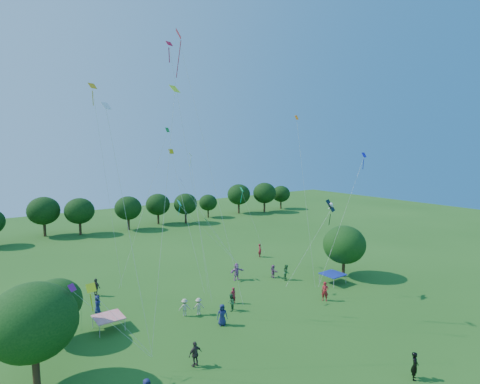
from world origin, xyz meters
The scene contains 38 objects.
near_tree_west centered at (-15.91, 13.34, 4.30)m, with size 5.22×5.22×6.66m.
near_tree_north centered at (-13.74, 18.80, 3.13)m, with size 3.82×3.82×4.86m.
near_tree_east centered at (15.65, 15.32, 3.75)m, with size 4.80×4.80×5.91m.
treeline centered at (-1.73, 55.43, 4.09)m, with size 88.01×8.77×6.77m.
tent_red_stripe centered at (-10.03, 18.39, 1.04)m, with size 2.20×2.20×1.10m.
tent_blue centered at (12.91, 14.58, 1.04)m, with size 2.20×2.20×1.10m.
man_in_black centered at (3.75, 0.20, 0.90)m, with size 0.67×0.43×1.81m, color black.
crowd_person_1 centered at (12.74, 26.96, 0.91)m, with size 0.68×0.44×1.82m, color maroon.
crowd_person_2 centered at (0.01, 15.41, 0.79)m, with size 0.78×0.42×1.57m, color #296036.
crowd_person_3 centered at (-3.87, 16.96, 0.77)m, with size 1.01×0.45×1.55m, color #ADAB8A.
crowd_person_4 centered at (-6.87, 9.69, 0.87)m, with size 1.02×0.47×1.74m, color #38322D.
crowd_person_5 centered at (5.05, 21.60, 0.95)m, with size 1.78×0.63×1.90m, color #A661A0.
crowd_person_6 centered at (-2.16, 13.56, 0.90)m, with size 0.89×0.48×1.80m, color #1B224F.
crowd_person_7 centered at (1.08, 16.61, 0.79)m, with size 0.59×0.38×1.58m, color maroon.
crowd_person_8 centered at (9.59, 18.36, 0.86)m, with size 0.84×0.46×1.71m, color #275C2E.
crowd_person_9 centered at (-2.75, 16.45, 0.76)m, with size 0.99×0.45×1.52m, color #B5AC91.
crowd_person_10 centered at (-8.94, 26.11, 0.90)m, with size 1.05×0.48×1.80m, color #3C3730.
crowd_person_11 centered at (8.84, 19.75, 0.75)m, with size 1.40×0.50×1.50m, color #8D5281.
crowd_person_12 centered at (-9.92, 22.03, 0.80)m, with size 0.79×0.43×1.61m, color navy.
crowd_person_13 centered at (8.63, 11.92, 0.93)m, with size 0.70×0.45×1.86m, color maroon.
pirate_kite centered at (10.09, 12.80, 9.01)m, with size 5.12×2.16×8.32m.
red_high_kite centered at (-3.13, 16.88, 20.08)m, with size 3.90×4.69×23.05m.
small_kite_0 centered at (-4.37, 15.89, 16.78)m, with size 3.58×0.74×21.55m.
small_kite_1 centered at (-9.08, 22.21, 16.13)m, with size 2.80×2.25×18.79m.
small_kite_2 centered at (-7.29, 11.92, 15.32)m, with size 3.07×1.60×17.61m.
small_kite_3 centered at (-3.50, 23.44, 12.46)m, with size 5.67×0.42×15.40m.
small_kite_4 centered at (-14.37, 22.15, 3.42)m, with size 3.38×4.17×2.86m.
small_kite_5 centered at (-13.10, 12.45, 5.34)m, with size 4.30×2.71×5.02m.
small_kite_6 centered at (-11.17, 11.08, 13.35)m, with size 2.37×1.10×16.05m.
small_kite_7 centered at (0.98, 25.55, 7.66)m, with size 5.89×4.24×7.62m.
small_kite_8 centered at (6.71, 13.39, 12.73)m, with size 1.89×1.46×16.35m.
small_kite_9 centered at (-2.64, 20.05, 11.28)m, with size 1.79×3.40×13.30m.
small_kite_10 centered at (-12.36, 12.47, 5.30)m, with size 3.35×2.51×4.85m.
small_kite_11 centered at (3.68, 24.75, 5.67)m, with size 2.73×3.03×5.36m.
small_kite_12 centered at (14.41, 13.10, 11.49)m, with size 7.74×0.94×12.91m.
small_kite_13 centered at (1.69, 26.01, 9.55)m, with size 5.21×4.73×10.11m.
small_kite_14 centered at (-2.45, 17.32, 10.80)m, with size 1.95×0.47×12.97m.
small_kite_15 centered at (8.88, 25.27, 8.45)m, with size 3.33×1.14×8.61m.
Camera 1 is at (-18.39, -11.32, 14.71)m, focal length 28.00 mm.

